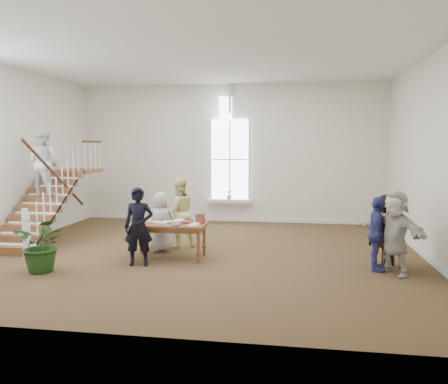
% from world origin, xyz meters
% --- Properties ---
extents(ground, '(10.00, 10.00, 0.00)m').
position_xyz_m(ground, '(0.00, 0.00, 0.00)').
color(ground, '#43311A').
rests_on(ground, ground).
extents(room_shell, '(10.49, 10.00, 10.00)m').
position_xyz_m(room_shell, '(-0.00, 4.39, 0.40)').
color(room_shell, silver).
rests_on(room_shell, ground).
extents(staircase, '(1.10, 4.10, 2.92)m').
position_xyz_m(staircase, '(-4.34, 0.75, 1.62)').
color(staircase, brown).
rests_on(staircase, ground).
extents(library_table, '(1.69, 0.85, 0.85)m').
position_xyz_m(library_table, '(-0.66, -0.55, 0.71)').
color(library_table, brown).
rests_on(library_table, ground).
extents(police_officer, '(0.66, 0.49, 1.64)m').
position_xyz_m(police_officer, '(-1.12, -1.20, 0.82)').
color(police_officer, black).
rests_on(police_officer, ground).
extents(elderly_woman, '(0.80, 0.64, 1.42)m').
position_xyz_m(elderly_woman, '(-1.02, 0.05, 0.71)').
color(elderly_woman, '#B8B4AA').
rests_on(elderly_woman, ground).
extents(person_yellow, '(1.07, 1.01, 1.74)m').
position_xyz_m(person_yellow, '(-0.72, 0.55, 0.87)').
color(person_yellow, '#F0E996').
rests_on(person_yellow, ground).
extents(woman_cluster_a, '(0.51, 0.92, 1.50)m').
position_xyz_m(woman_cluster_a, '(3.71, -0.88, 0.75)').
color(woman_cluster_a, navy).
rests_on(woman_cluster_a, ground).
extents(woman_cluster_b, '(1.11, 1.04, 1.50)m').
position_xyz_m(woman_cluster_b, '(4.00, -0.43, 0.75)').
color(woman_cluster_b, black).
rests_on(woman_cluster_b, ground).
extents(woman_cluster_c, '(1.34, 1.48, 1.64)m').
position_xyz_m(woman_cluster_c, '(4.00, -1.08, 0.82)').
color(woman_cluster_c, beige).
rests_on(woman_cluster_c, ground).
extents(floor_plant, '(1.01, 0.88, 1.11)m').
position_xyz_m(floor_plant, '(-2.84, -1.94, 0.55)').
color(floor_plant, '#193D13').
rests_on(floor_plant, ground).
extents(side_chair, '(0.51, 0.51, 1.03)m').
position_xyz_m(side_chair, '(3.99, -0.50, 0.58)').
color(side_chair, '#371E0F').
rests_on(side_chair, ground).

